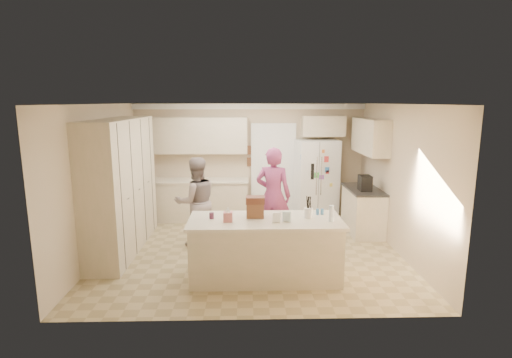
{
  "coord_description": "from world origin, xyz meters",
  "views": [
    {
      "loc": [
        -0.09,
        -6.79,
        2.64
      ],
      "look_at": [
        0.1,
        0.35,
        1.25
      ],
      "focal_mm": 28.0,
      "sensor_mm": 36.0,
      "label": 1
    }
  ],
  "objects_px": {
    "refrigerator": "(316,179)",
    "teen_girl": "(273,195)",
    "island_base": "(265,250)",
    "utensil_crock": "(308,213)",
    "tissue_box": "(228,217)",
    "coffee_maker": "(365,183)",
    "dollhouse_body": "(255,210)",
    "teen_boy": "(196,202)"
  },
  "relations": [
    {
      "from": "refrigerator",
      "to": "tissue_box",
      "type": "height_order",
      "value": "refrigerator"
    },
    {
      "from": "island_base",
      "to": "utensil_crock",
      "type": "relative_size",
      "value": 14.67
    },
    {
      "from": "dollhouse_body",
      "to": "teen_boy",
      "type": "distance_m",
      "value": 1.73
    },
    {
      "from": "coffee_maker",
      "to": "utensil_crock",
      "type": "height_order",
      "value": "coffee_maker"
    },
    {
      "from": "teen_girl",
      "to": "dollhouse_body",
      "type": "bearing_deg",
      "value": 91.9
    },
    {
      "from": "tissue_box",
      "to": "dollhouse_body",
      "type": "height_order",
      "value": "dollhouse_body"
    },
    {
      "from": "teen_boy",
      "to": "dollhouse_body",
      "type": "bearing_deg",
      "value": 106.38
    },
    {
      "from": "coffee_maker",
      "to": "teen_boy",
      "type": "distance_m",
      "value": 3.29
    },
    {
      "from": "utensil_crock",
      "to": "teen_girl",
      "type": "xyz_separation_m",
      "value": [
        -0.42,
        1.52,
        -0.09
      ]
    },
    {
      "from": "dollhouse_body",
      "to": "teen_boy",
      "type": "bearing_deg",
      "value": 127.88
    },
    {
      "from": "coffee_maker",
      "to": "tissue_box",
      "type": "distance_m",
      "value": 3.28
    },
    {
      "from": "coffee_maker",
      "to": "teen_boy",
      "type": "bearing_deg",
      "value": -172.21
    },
    {
      "from": "utensil_crock",
      "to": "dollhouse_body",
      "type": "distance_m",
      "value": 0.8
    },
    {
      "from": "dollhouse_body",
      "to": "teen_girl",
      "type": "xyz_separation_m",
      "value": [
        0.38,
        1.47,
        -0.12
      ]
    },
    {
      "from": "coffee_maker",
      "to": "utensil_crock",
      "type": "xyz_separation_m",
      "value": [
        -1.4,
        -1.85,
        -0.07
      ]
    },
    {
      "from": "tissue_box",
      "to": "dollhouse_body",
      "type": "relative_size",
      "value": 0.54
    },
    {
      "from": "teen_boy",
      "to": "tissue_box",
      "type": "bearing_deg",
      "value": 91.31
    },
    {
      "from": "refrigerator",
      "to": "coffee_maker",
      "type": "xyz_separation_m",
      "value": [
        0.75,
        -1.25,
        0.17
      ]
    },
    {
      "from": "island_base",
      "to": "utensil_crock",
      "type": "height_order",
      "value": "utensil_crock"
    },
    {
      "from": "utensil_crock",
      "to": "dollhouse_body",
      "type": "height_order",
      "value": "dollhouse_body"
    },
    {
      "from": "island_base",
      "to": "tissue_box",
      "type": "relative_size",
      "value": 15.71
    },
    {
      "from": "island_base",
      "to": "dollhouse_body",
      "type": "xyz_separation_m",
      "value": [
        -0.15,
        0.1,
        0.6
      ]
    },
    {
      "from": "refrigerator",
      "to": "dollhouse_body",
      "type": "height_order",
      "value": "refrigerator"
    },
    {
      "from": "refrigerator",
      "to": "tissue_box",
      "type": "bearing_deg",
      "value": -128.02
    },
    {
      "from": "island_base",
      "to": "teen_boy",
      "type": "height_order",
      "value": "teen_boy"
    },
    {
      "from": "tissue_box",
      "to": "teen_boy",
      "type": "distance_m",
      "value": 1.7
    },
    {
      "from": "coffee_maker",
      "to": "island_base",
      "type": "bearing_deg",
      "value": -137.17
    },
    {
      "from": "island_base",
      "to": "tissue_box",
      "type": "height_order",
      "value": "tissue_box"
    },
    {
      "from": "island_base",
      "to": "teen_boy",
      "type": "xyz_separation_m",
      "value": [
        -1.2,
        1.45,
        0.39
      ]
    },
    {
      "from": "coffee_maker",
      "to": "dollhouse_body",
      "type": "distance_m",
      "value": 2.84
    },
    {
      "from": "utensil_crock",
      "to": "teen_boy",
      "type": "relative_size",
      "value": 0.09
    },
    {
      "from": "tissue_box",
      "to": "teen_boy",
      "type": "bearing_deg",
      "value": 112.8
    },
    {
      "from": "refrigerator",
      "to": "tissue_box",
      "type": "relative_size",
      "value": 12.86
    },
    {
      "from": "utensil_crock",
      "to": "teen_boy",
      "type": "distance_m",
      "value": 2.33
    },
    {
      "from": "refrigerator",
      "to": "teen_boy",
      "type": "relative_size",
      "value": 1.09
    },
    {
      "from": "refrigerator",
      "to": "teen_girl",
      "type": "relative_size",
      "value": 0.99
    },
    {
      "from": "coffee_maker",
      "to": "teen_girl",
      "type": "relative_size",
      "value": 0.16
    },
    {
      "from": "refrigerator",
      "to": "dollhouse_body",
      "type": "xyz_separation_m",
      "value": [
        -1.45,
        -3.05,
        0.14
      ]
    },
    {
      "from": "teen_boy",
      "to": "teen_girl",
      "type": "distance_m",
      "value": 1.44
    },
    {
      "from": "teen_girl",
      "to": "utensil_crock",
      "type": "bearing_deg",
      "value": 121.89
    },
    {
      "from": "tissue_box",
      "to": "teen_boy",
      "type": "relative_size",
      "value": 0.08
    },
    {
      "from": "island_base",
      "to": "tissue_box",
      "type": "xyz_separation_m",
      "value": [
        -0.55,
        -0.1,
        0.56
      ]
    }
  ]
}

